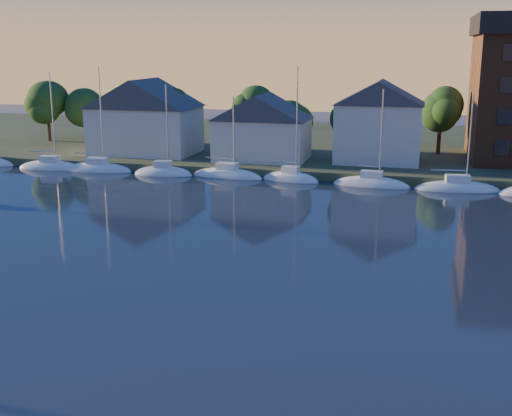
% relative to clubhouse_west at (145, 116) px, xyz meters
% --- Properties ---
extents(shoreline_land, '(160.00, 50.00, 2.00)m').
position_rel_clubhouse_west_xyz_m(shoreline_land, '(22.00, 17.00, -5.93)').
color(shoreline_land, '#334025').
rests_on(shoreline_land, ground).
extents(wooden_dock, '(120.00, 3.00, 1.00)m').
position_rel_clubhouse_west_xyz_m(wooden_dock, '(22.00, -6.00, -5.93)').
color(wooden_dock, brown).
rests_on(wooden_dock, ground).
extents(clubhouse_west, '(13.65, 9.45, 9.64)m').
position_rel_clubhouse_west_xyz_m(clubhouse_west, '(0.00, 0.00, 0.00)').
color(clubhouse_west, silver).
rests_on(clubhouse_west, shoreline_land).
extents(clubhouse_centre, '(11.55, 8.40, 8.08)m').
position_rel_clubhouse_west_xyz_m(clubhouse_centre, '(16.00, -1.00, -0.80)').
color(clubhouse_centre, silver).
rests_on(clubhouse_centre, shoreline_land).
extents(clubhouse_east, '(10.50, 8.40, 9.80)m').
position_rel_clubhouse_west_xyz_m(clubhouse_east, '(30.00, 1.00, 0.07)').
color(clubhouse_east, silver).
rests_on(clubhouse_east, shoreline_land).
extents(tree_line, '(93.40, 5.40, 8.90)m').
position_rel_clubhouse_west_xyz_m(tree_line, '(24.00, 5.00, 1.24)').
color(tree_line, '#3C261B').
rests_on(tree_line, shoreline_land).
extents(moored_fleet, '(79.50, 2.40, 12.05)m').
position_rel_clubhouse_west_xyz_m(moored_fleet, '(18.00, -9.00, -5.83)').
color(moored_fleet, white).
rests_on(moored_fleet, ground).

